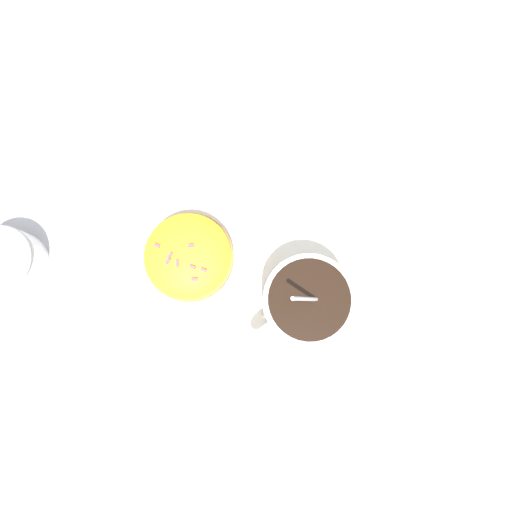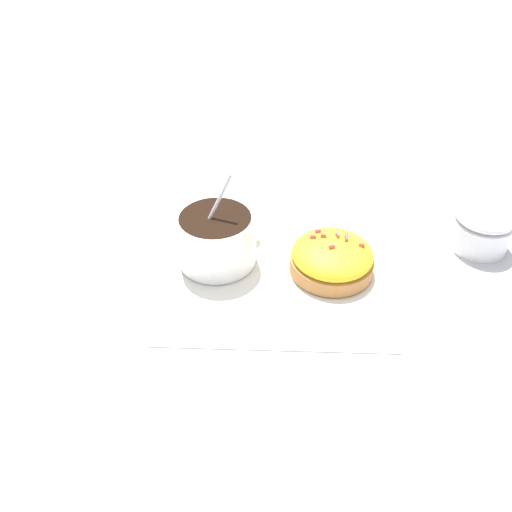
# 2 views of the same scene
# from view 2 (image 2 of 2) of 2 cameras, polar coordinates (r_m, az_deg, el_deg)

# --- Properties ---
(ground_plane) EXTENTS (3.00, 3.00, 0.00)m
(ground_plane) POSITION_cam_2_polar(r_m,az_deg,el_deg) (0.61, 1.92, -1.55)
(ground_plane) COLOR #B2B2B7
(paper_napkin) EXTENTS (0.26, 0.26, 0.00)m
(paper_napkin) POSITION_cam_2_polar(r_m,az_deg,el_deg) (0.61, 1.93, -1.44)
(paper_napkin) COLOR white
(paper_napkin) RESTS_ON ground_plane
(coffee_cup) EXTENTS (0.10, 0.11, 0.12)m
(coffee_cup) POSITION_cam_2_polar(r_m,az_deg,el_deg) (0.60, -4.68, 2.23)
(coffee_cup) COLOR white
(coffee_cup) RESTS_ON paper_napkin
(frosted_pastry) EXTENTS (0.10, 0.10, 0.05)m
(frosted_pastry) POSITION_cam_2_polar(r_m,az_deg,el_deg) (0.60, 8.49, -0.17)
(frosted_pastry) COLOR #B2753D
(frosted_pastry) RESTS_ON paper_napkin
(sugar_bowl) EXTENTS (0.07, 0.07, 0.06)m
(sugar_bowl) POSITION_cam_2_polar(r_m,az_deg,el_deg) (0.69, 24.25, 3.06)
(sugar_bowl) COLOR white
(sugar_bowl) RESTS_ON ground_plane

